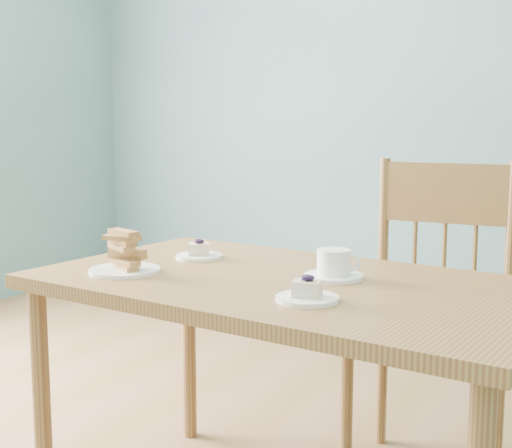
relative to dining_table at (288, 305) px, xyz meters
name	(u,v)px	position (x,y,z in m)	size (l,w,h in m)	color
room	(210,27)	(-0.23, -0.01, 0.72)	(5.01, 5.01, 2.71)	#8A5F40
dining_table	(288,305)	(0.00, 0.00, 0.00)	(1.36, 0.85, 0.70)	olive
dining_chair	(432,318)	(0.23, 0.52, -0.13)	(0.47, 0.45, 0.99)	olive
cheesecake_plate_near	(307,294)	(0.14, -0.18, 0.09)	(0.14, 0.14, 0.06)	white
cheesecake_plate_far	(199,253)	(-0.36, 0.12, 0.08)	(0.14, 0.14, 0.06)	white
coffee_cup	(334,266)	(0.10, 0.06, 0.10)	(0.15, 0.15, 0.08)	white
biscotti_plate	(124,258)	(-0.42, -0.14, 0.11)	(0.19, 0.19, 0.11)	white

